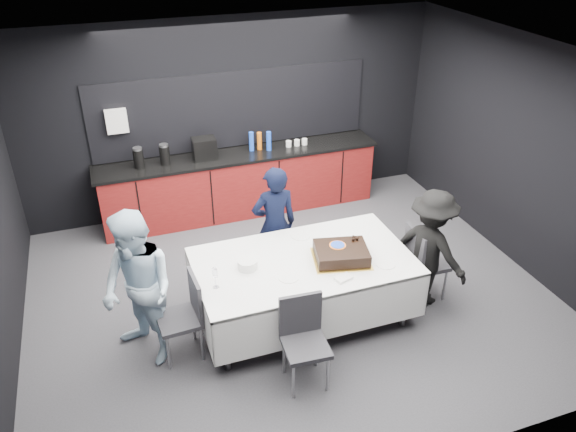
% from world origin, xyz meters
% --- Properties ---
extents(ground, '(6.00, 6.00, 0.00)m').
position_xyz_m(ground, '(0.00, 0.00, 0.00)').
color(ground, '#3E3E43').
rests_on(ground, ground).
extents(room_shell, '(6.04, 5.04, 2.82)m').
position_xyz_m(room_shell, '(0.00, 0.00, 1.86)').
color(room_shell, white).
rests_on(room_shell, ground).
extents(kitchenette, '(4.10, 0.64, 2.05)m').
position_xyz_m(kitchenette, '(-0.02, 2.22, 0.54)').
color(kitchenette, '#630F0F').
rests_on(kitchenette, ground).
extents(party_table, '(2.32, 1.32, 0.78)m').
position_xyz_m(party_table, '(0.00, -0.40, 0.64)').
color(party_table, '#99999E').
rests_on(party_table, ground).
extents(cake_assembly, '(0.69, 0.60, 0.18)m').
position_xyz_m(cake_assembly, '(0.38, -0.52, 0.85)').
color(cake_assembly, gold).
rests_on(cake_assembly, party_table).
extents(plate_stack, '(0.21, 0.21, 0.10)m').
position_xyz_m(plate_stack, '(-0.61, -0.35, 0.83)').
color(plate_stack, white).
rests_on(plate_stack, party_table).
extents(loose_plate_near, '(0.21, 0.21, 0.01)m').
position_xyz_m(loose_plate_near, '(-0.26, -0.65, 0.78)').
color(loose_plate_near, white).
rests_on(loose_plate_near, party_table).
extents(loose_plate_right_a, '(0.19, 0.19, 0.01)m').
position_xyz_m(loose_plate_right_a, '(0.65, -0.33, 0.78)').
color(loose_plate_right_a, white).
rests_on(loose_plate_right_a, party_table).
extents(loose_plate_right_b, '(0.21, 0.21, 0.01)m').
position_xyz_m(loose_plate_right_b, '(0.79, -0.76, 0.78)').
color(loose_plate_right_b, white).
rests_on(loose_plate_right_b, party_table).
extents(loose_plate_far, '(0.22, 0.22, 0.01)m').
position_xyz_m(loose_plate_far, '(0.14, 0.06, 0.78)').
color(loose_plate_far, white).
rests_on(loose_plate_far, party_table).
extents(fork_pile, '(0.20, 0.15, 0.03)m').
position_xyz_m(fork_pile, '(0.26, -0.86, 0.79)').
color(fork_pile, white).
rests_on(fork_pile, party_table).
extents(champagne_flute, '(0.06, 0.06, 0.22)m').
position_xyz_m(champagne_flute, '(-0.99, -0.55, 0.94)').
color(champagne_flute, white).
rests_on(champagne_flute, party_table).
extents(chair_left, '(0.44, 0.44, 0.92)m').
position_xyz_m(chair_left, '(-1.31, -0.53, 0.53)').
color(chair_left, '#2D2D32').
rests_on(chair_left, ground).
extents(chair_right, '(0.43, 0.43, 0.92)m').
position_xyz_m(chair_right, '(1.42, -0.49, 0.53)').
color(chair_right, '#2D2D32').
rests_on(chair_right, ground).
extents(chair_near, '(0.45, 0.45, 0.92)m').
position_xyz_m(chair_near, '(-0.32, -1.24, 0.53)').
color(chair_near, '#2D2D32').
rests_on(chair_near, ground).
extents(person_center, '(0.55, 0.36, 1.51)m').
position_xyz_m(person_center, '(-0.05, 0.43, 0.76)').
color(person_center, black).
rests_on(person_center, ground).
extents(person_left, '(0.96, 1.02, 1.67)m').
position_xyz_m(person_left, '(-1.73, -0.43, 0.84)').
color(person_left, silver).
rests_on(person_left, ground).
extents(person_right, '(0.87, 1.06, 1.43)m').
position_xyz_m(person_right, '(1.45, -0.58, 0.72)').
color(person_right, black).
rests_on(person_right, ground).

